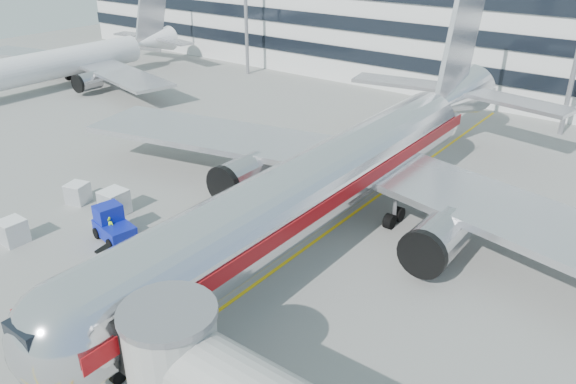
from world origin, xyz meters
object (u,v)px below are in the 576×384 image
Objects in this scene: belt_loader at (122,273)px; cargo_container_front at (13,231)px; baggage_tug at (113,225)px; cargo_container_right at (78,193)px; main_jet at (342,171)px; ramp_worker at (110,229)px; cargo_container_left at (114,202)px.

belt_loader is 9.87m from cargo_container_front.
cargo_container_right is at bearing 164.99° from baggage_tug.
baggage_tug is at bearing 41.72° from cargo_container_front.
ramp_worker is at bearing -134.33° from main_jet.
cargo_container_front is 0.90× the size of ramp_worker.
cargo_container_front is at bearing -74.06° from cargo_container_right.
ramp_worker is at bearing 150.54° from belt_loader.
belt_loader reaches higher than cargo_container_left.
cargo_container_front is (1.81, -6.33, 0.05)m from cargo_container_right.
main_jet is at bearing 44.61° from baggage_tug.
cargo_container_left is 7.19m from cargo_container_front.
belt_loader is 2.52× the size of cargo_container_front.
main_jet is at bearing 27.31° from cargo_container_right.
baggage_tug is 6.76m from cargo_container_front.
main_jet reaches higher than baggage_tug.
ramp_worker is (3.08, -2.73, -0.00)m from cargo_container_left.
baggage_tug is 2.05× the size of cargo_container_front.
cargo_container_right is (-6.85, 1.84, -0.24)m from baggage_tug.
main_jet is 26.91× the size of cargo_container_left.
main_jet is 17.26m from cargo_container_left.
ramp_worker is (-4.61, 2.61, 0.38)m from belt_loader.
cargo_container_left is (-14.42, -8.89, -3.28)m from main_jet.
main_jet reaches higher than cargo_container_front.
cargo_container_left is at bearing 121.10° from ramp_worker.
cargo_container_front is at bearing -170.94° from belt_loader.
cargo_container_left is 1.02× the size of cargo_container_right.
ramp_worker is at bearing -41.54° from cargo_container_left.
main_jet is 16.15m from belt_loader.
main_jet reaches higher than belt_loader.
cargo_container_left reaches higher than cargo_container_right.
main_jet is 27.35× the size of cargo_container_right.
baggage_tug is 1.84× the size of cargo_container_left.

